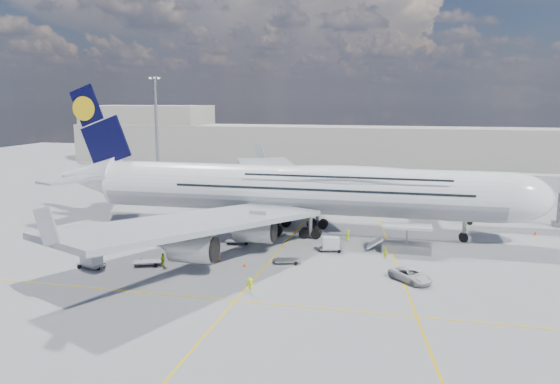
% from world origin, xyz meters
% --- Properties ---
extents(ground, '(300.00, 300.00, 0.00)m').
position_xyz_m(ground, '(0.00, 0.00, 0.00)').
color(ground, gray).
rests_on(ground, ground).
extents(taxi_line_main, '(0.25, 220.00, 0.01)m').
position_xyz_m(taxi_line_main, '(0.00, 0.00, 0.01)').
color(taxi_line_main, gold).
rests_on(taxi_line_main, ground).
extents(taxi_line_cross, '(120.00, 0.25, 0.01)m').
position_xyz_m(taxi_line_cross, '(0.00, -20.00, 0.01)').
color(taxi_line_cross, gold).
rests_on(taxi_line_cross, ground).
extents(taxi_line_diag, '(14.16, 99.06, 0.01)m').
position_xyz_m(taxi_line_diag, '(14.00, 10.00, 0.01)').
color(taxi_line_diag, gold).
rests_on(taxi_line_diag, ground).
extents(airliner, '(77.26, 79.15, 23.71)m').
position_xyz_m(airliner, '(0.26, 10.00, 6.87)').
color(airliner, white).
rests_on(airliner, ground).
extents(jet_bridge, '(18.80, 12.10, 8.50)m').
position_xyz_m(jet_bridge, '(29.81, 20.94, 6.85)').
color(jet_bridge, '#B7B7BC').
rests_on(jet_bridge, ground).
extents(cargo_loader, '(8.53, 3.20, 3.67)m').
position_xyz_m(cargo_loader, '(16.82, 2.89, 1.25)').
color(cargo_loader, silver).
rests_on(cargo_loader, ground).
extents(light_mast, '(3.00, 0.70, 25.50)m').
position_xyz_m(light_mast, '(-40.00, 45.00, 13.21)').
color(light_mast, gray).
rests_on(light_mast, ground).
extents(terminal, '(180.00, 16.00, 12.00)m').
position_xyz_m(terminal, '(0.00, 95.00, 6.00)').
color(terminal, '#B2AD9E').
rests_on(terminal, ground).
extents(hangar, '(40.00, 22.00, 18.00)m').
position_xyz_m(hangar, '(-70.00, 100.00, 9.00)').
color(hangar, '#B2AD9E').
rests_on(hangar, ground).
extents(tree_line, '(160.00, 6.00, 8.00)m').
position_xyz_m(tree_line, '(40.00, 140.00, 4.00)').
color(tree_line, '#193814').
rests_on(tree_line, ground).
extents(dolly_row_a, '(3.66, 2.74, 2.07)m').
position_xyz_m(dolly_row_a, '(-20.67, -13.53, 1.11)').
color(dolly_row_a, gray).
rests_on(dolly_row_a, ground).
extents(dolly_row_b, '(3.62, 2.27, 0.50)m').
position_xyz_m(dolly_row_b, '(-6.52, 1.51, 0.38)').
color(dolly_row_b, gray).
rests_on(dolly_row_b, ground).
extents(dolly_row_c, '(3.76, 2.91, 0.49)m').
position_xyz_m(dolly_row_c, '(-14.46, -10.86, 0.38)').
color(dolly_row_c, gray).
rests_on(dolly_row_c, ground).
extents(dolly_back, '(3.37, 1.89, 0.49)m').
position_xyz_m(dolly_back, '(-16.43, -1.79, 0.38)').
color(dolly_back, gray).
rests_on(dolly_back, ground).
extents(dolly_nose_far, '(3.62, 2.65, 0.48)m').
position_xyz_m(dolly_nose_far, '(2.35, -6.12, 0.37)').
color(dolly_nose_far, gray).
rests_on(dolly_nose_far, ground).
extents(dolly_nose_near, '(3.34, 2.22, 1.94)m').
position_xyz_m(dolly_nose_near, '(6.97, 0.64, 1.04)').
color(dolly_nose_near, gray).
rests_on(dolly_nose_near, ground).
extents(baggage_tug, '(2.62, 1.82, 1.49)m').
position_xyz_m(baggage_tug, '(-12.02, -2.60, 0.66)').
color(baggage_tug, silver).
rests_on(baggage_tug, ground).
extents(catering_truck_inner, '(7.97, 3.83, 4.59)m').
position_xyz_m(catering_truck_inner, '(-6.13, 25.44, 2.16)').
color(catering_truck_inner, gray).
rests_on(catering_truck_inner, ground).
extents(catering_truck_outer, '(7.16, 5.72, 3.93)m').
position_xyz_m(catering_truck_outer, '(-22.80, 44.39, 1.83)').
color(catering_truck_outer, gray).
rests_on(catering_truck_outer, ground).
extents(service_van, '(5.57, 5.59, 1.50)m').
position_xyz_m(service_van, '(17.56, -9.63, 0.75)').
color(service_van, silver).
rests_on(service_van, ground).
extents(crew_nose, '(0.84, 0.87, 2.01)m').
position_xyz_m(crew_nose, '(25.72, 14.98, 1.01)').
color(crew_nose, '#B7FF1A').
rests_on(crew_nose, ground).
extents(crew_loader, '(0.93, 0.88, 1.51)m').
position_xyz_m(crew_loader, '(14.35, -1.34, 0.75)').
color(crew_loader, '#E9FF1A').
rests_on(crew_loader, ground).
extents(crew_wing, '(0.67, 1.10, 1.75)m').
position_xyz_m(crew_wing, '(-12.30, -11.07, 0.87)').
color(crew_wing, '#BEED19').
rests_on(crew_wing, ground).
extents(crew_van, '(0.81, 0.93, 1.61)m').
position_xyz_m(crew_van, '(8.56, 6.94, 0.80)').
color(crew_van, '#CAF619').
rests_on(crew_van, ground).
extents(crew_tug, '(1.28, 0.93, 1.78)m').
position_xyz_m(crew_tug, '(0.87, -17.60, 0.89)').
color(crew_tug, '#E4FF1A').
rests_on(crew_tug, ground).
extents(cone_nose, '(0.46, 0.46, 0.59)m').
position_xyz_m(cone_nose, '(36.05, 16.70, 0.28)').
color(cone_nose, '#FE4E0D').
rests_on(cone_nose, ground).
extents(cone_wing_left_inner, '(0.37, 0.37, 0.48)m').
position_xyz_m(cone_wing_left_inner, '(-10.28, 20.29, 0.23)').
color(cone_wing_left_inner, '#FE4E0D').
rests_on(cone_wing_left_inner, ground).
extents(cone_wing_left_outer, '(0.45, 0.45, 0.57)m').
position_xyz_m(cone_wing_left_outer, '(-20.17, 34.62, 0.28)').
color(cone_wing_left_outer, '#FE4E0D').
rests_on(cone_wing_left_outer, ground).
extents(cone_wing_right_inner, '(0.39, 0.39, 0.50)m').
position_xyz_m(cone_wing_right_inner, '(-2.45, -8.76, 0.24)').
color(cone_wing_right_inner, '#FE4E0D').
rests_on(cone_wing_right_inner, ground).
extents(cone_wing_right_outer, '(0.44, 0.44, 0.56)m').
position_xyz_m(cone_wing_right_outer, '(-6.41, -7.21, 0.27)').
color(cone_wing_right_outer, '#FE4E0D').
rests_on(cone_wing_right_outer, ground).
extents(cone_tail, '(0.38, 0.38, 0.48)m').
position_xyz_m(cone_tail, '(-31.91, 4.58, 0.23)').
color(cone_tail, '#FE4E0D').
rests_on(cone_tail, ground).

